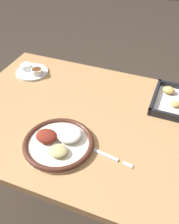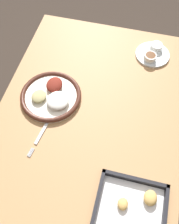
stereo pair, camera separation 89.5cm
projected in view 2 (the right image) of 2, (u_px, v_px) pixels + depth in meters
ground_plane at (89, 177)px, 1.66m from camera, size 8.00×8.00×0.00m
dining_table at (88, 134)px, 1.13m from camera, size 1.10×0.74×0.74m
dinner_plate at (51, 96)px, 1.07m from camera, size 0.25×0.25×0.04m
fork at (42, 132)px, 1.00m from camera, size 0.19×0.04×0.00m
saucer_plate at (153, 53)px, 1.19m from camera, size 0.16×0.16×0.04m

